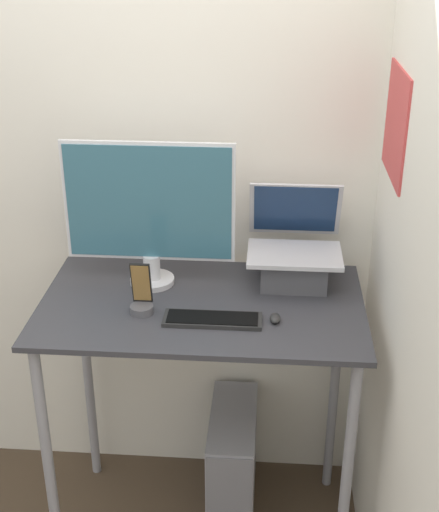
# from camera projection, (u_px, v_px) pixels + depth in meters

# --- Properties ---
(wall_back) EXTENTS (6.00, 0.05, 2.60)m
(wall_back) POSITION_uv_depth(u_px,v_px,m) (212.00, 189.00, 2.71)
(wall_back) COLOR silver
(wall_back) RESTS_ON ground_plane
(wall_side_right) EXTENTS (0.06, 6.00, 2.60)m
(wall_side_right) POSITION_uv_depth(u_px,v_px,m) (417.00, 286.00, 2.00)
(wall_side_right) COLOR silver
(wall_side_right) RESTS_ON ground_plane
(desk) EXTENTS (1.12, 0.66, 1.04)m
(desk) POSITION_uv_depth(u_px,v_px,m) (202.00, 341.00, 2.52)
(desk) COLOR #333338
(desk) RESTS_ON ground_plane
(laptop) EXTENTS (0.33, 0.30, 0.35)m
(laptop) POSITION_uv_depth(u_px,v_px,m) (294.00, 259.00, 2.55)
(laptop) COLOR #4C4C51
(laptop) RESTS_ON desk
(monitor) EXTENTS (0.60, 0.16, 0.53)m
(monitor) POSITION_uv_depth(u_px,v_px,m) (149.00, 212.00, 2.47)
(monitor) COLOR silver
(monitor) RESTS_ON desk
(keyboard) EXTENTS (0.32, 0.10, 0.02)m
(keyboard) POSITION_uv_depth(u_px,v_px,m) (213.00, 319.00, 2.34)
(keyboard) COLOR black
(keyboard) RESTS_ON desk
(mouse) EXTENTS (0.04, 0.06, 0.03)m
(mouse) POSITION_uv_depth(u_px,v_px,m) (275.00, 318.00, 2.33)
(mouse) COLOR #262626
(mouse) RESTS_ON desk
(cell_phone) EXTENTS (0.08, 0.08, 0.18)m
(cell_phone) POSITION_uv_depth(u_px,v_px,m) (142.00, 299.00, 2.38)
(cell_phone) COLOR #4C4C51
(cell_phone) RESTS_ON desk
(computer_tower) EXTENTS (0.18, 0.47, 0.46)m
(computer_tower) POSITION_uv_depth(u_px,v_px,m) (233.00, 462.00, 2.90)
(computer_tower) COLOR gray
(computer_tower) RESTS_ON ground_plane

